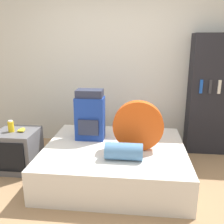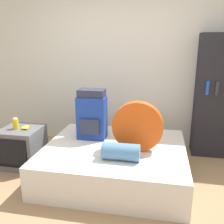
{
  "view_description": "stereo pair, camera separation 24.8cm",
  "coord_description": "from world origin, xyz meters",
  "px_view_note": "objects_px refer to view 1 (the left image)",
  "views": [
    {
      "loc": [
        0.37,
        -2.29,
        1.69
      ],
      "look_at": [
        0.05,
        0.63,
        0.86
      ],
      "focal_mm": 40.0,
      "sensor_mm": 36.0,
      "label": 1
    },
    {
      "loc": [
        0.61,
        -2.25,
        1.69
      ],
      "look_at": [
        0.05,
        0.63,
        0.86
      ],
      "focal_mm": 40.0,
      "sensor_mm": 36.0,
      "label": 2
    }
  ],
  "objects_px": {
    "canister": "(11,126)",
    "television": "(18,150)",
    "backpack": "(90,115)",
    "bookshelf": "(210,95)",
    "sleeping_roll": "(124,151)",
    "tent_bag": "(138,126)"
  },
  "relations": [
    {
      "from": "tent_bag",
      "to": "bookshelf",
      "type": "distance_m",
      "value": 1.5
    },
    {
      "from": "tent_bag",
      "to": "canister",
      "type": "bearing_deg",
      "value": 176.83
    },
    {
      "from": "sleeping_roll",
      "to": "bookshelf",
      "type": "bearing_deg",
      "value": 46.77
    },
    {
      "from": "backpack",
      "to": "sleeping_roll",
      "type": "relative_size",
      "value": 1.6
    },
    {
      "from": "sleeping_roll",
      "to": "television",
      "type": "xyz_separation_m",
      "value": [
        -1.46,
        0.41,
        -0.24
      ]
    },
    {
      "from": "bookshelf",
      "to": "sleeping_roll",
      "type": "bearing_deg",
      "value": -133.23
    },
    {
      "from": "backpack",
      "to": "canister",
      "type": "distance_m",
      "value": 1.05
    },
    {
      "from": "tent_bag",
      "to": "backpack",
      "type": "bearing_deg",
      "value": 155.73
    },
    {
      "from": "tent_bag",
      "to": "canister",
      "type": "distance_m",
      "value": 1.68
    },
    {
      "from": "sleeping_roll",
      "to": "tent_bag",
      "type": "bearing_deg",
      "value": 63.15
    },
    {
      "from": "sleeping_roll",
      "to": "canister",
      "type": "xyz_separation_m",
      "value": [
        -1.52,
        0.39,
        0.11
      ]
    },
    {
      "from": "canister",
      "to": "television",
      "type": "bearing_deg",
      "value": 21.74
    },
    {
      "from": "tent_bag",
      "to": "sleeping_roll",
      "type": "xyz_separation_m",
      "value": [
        -0.15,
        -0.3,
        -0.21
      ]
    },
    {
      "from": "backpack",
      "to": "bookshelf",
      "type": "distance_m",
      "value": 1.89
    },
    {
      "from": "tent_bag",
      "to": "television",
      "type": "bearing_deg",
      "value": 175.97
    },
    {
      "from": "sleeping_roll",
      "to": "canister",
      "type": "bearing_deg",
      "value": 165.55
    },
    {
      "from": "backpack",
      "to": "tent_bag",
      "type": "xyz_separation_m",
      "value": [
        0.64,
        -0.29,
        -0.02
      ]
    },
    {
      "from": "backpack",
      "to": "bookshelf",
      "type": "height_order",
      "value": "bookshelf"
    },
    {
      "from": "backpack",
      "to": "canister",
      "type": "height_order",
      "value": "backpack"
    },
    {
      "from": "tent_bag",
      "to": "television",
      "type": "xyz_separation_m",
      "value": [
        -1.62,
        0.11,
        -0.45
      ]
    },
    {
      "from": "backpack",
      "to": "tent_bag",
      "type": "relative_size",
      "value": 1.11
    },
    {
      "from": "television",
      "to": "canister",
      "type": "height_order",
      "value": "canister"
    }
  ]
}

